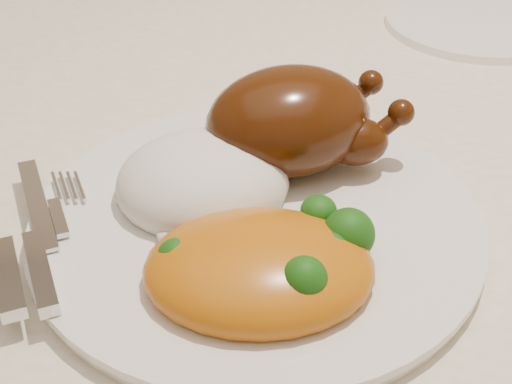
{
  "coord_description": "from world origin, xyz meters",
  "views": [
    {
      "loc": [
        0.04,
        -0.57,
        1.08
      ],
      "look_at": [
        0.06,
        -0.18,
        0.8
      ],
      "focal_mm": 50.0,
      "sensor_mm": 36.0,
      "label": 1
    }
  ],
  "objects_px": {
    "dinner_plate": "(256,223)",
    "dining_table": "(192,197)",
    "side_plate": "(477,23)",
    "roast_chicken": "(293,121)"
  },
  "relations": [
    {
      "from": "dinner_plate",
      "to": "dining_table",
      "type": "bearing_deg",
      "value": 107.15
    },
    {
      "from": "side_plate",
      "to": "roast_chicken",
      "type": "relative_size",
      "value": 1.23
    },
    {
      "from": "roast_chicken",
      "to": "dinner_plate",
      "type": "bearing_deg",
      "value": -130.86
    },
    {
      "from": "dining_table",
      "to": "dinner_plate",
      "type": "xyz_separation_m",
      "value": [
        0.06,
        -0.18,
        0.11
      ]
    },
    {
      "from": "dining_table",
      "to": "dinner_plate",
      "type": "height_order",
      "value": "dinner_plate"
    },
    {
      "from": "side_plate",
      "to": "dining_table",
      "type": "bearing_deg",
      "value": -151.46
    },
    {
      "from": "dining_table",
      "to": "roast_chicken",
      "type": "relative_size",
      "value": 9.85
    },
    {
      "from": "side_plate",
      "to": "dinner_plate",
      "type": "bearing_deg",
      "value": -125.86
    },
    {
      "from": "side_plate",
      "to": "roast_chicken",
      "type": "xyz_separation_m",
      "value": [
        -0.23,
        -0.29,
        0.05
      ]
    },
    {
      "from": "dining_table",
      "to": "side_plate",
      "type": "bearing_deg",
      "value": 28.54
    }
  ]
}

